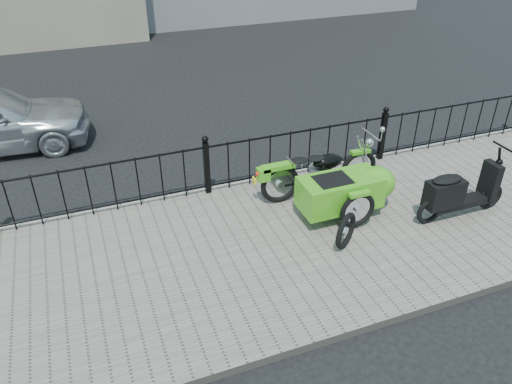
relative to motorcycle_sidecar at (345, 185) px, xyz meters
name	(u,v)px	position (x,y,z in m)	size (l,w,h in m)	color
ground	(232,239)	(-1.92, 0.04, -0.59)	(120.00, 120.00, 0.00)	black
sidewalk	(243,255)	(-1.92, -0.46, -0.53)	(30.00, 3.80, 0.12)	slate
curb	(206,191)	(-1.92, 1.48, -0.53)	(30.00, 0.10, 0.12)	gray
iron_fence	(207,169)	(-1.92, 1.34, -0.01)	(14.11, 0.11, 1.08)	black
motorcycle_sidecar	(345,185)	(0.00, 0.00, 0.00)	(2.28, 1.48, 0.98)	black
scooter	(458,193)	(1.56, -0.81, -0.04)	(1.67, 0.49, 1.13)	black
spare_tire	(346,231)	(-0.47, -0.87, -0.19)	(0.57, 0.57, 0.08)	black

